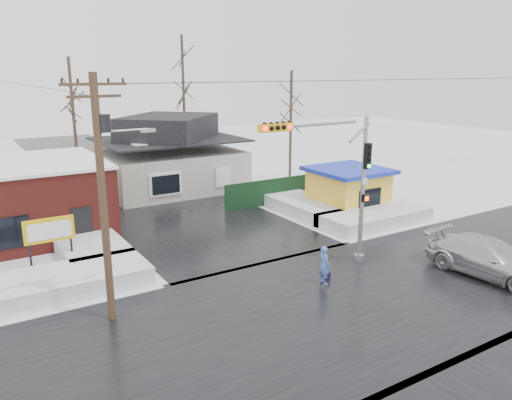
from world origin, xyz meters
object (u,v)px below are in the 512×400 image
pedestrian (324,265)px  car (489,259)px  traffic_signal (339,173)px  utility_pole (104,186)px  kiosk (348,189)px  marquee_sign (49,232)px

pedestrian → car: size_ratio=0.30×
traffic_signal → pedestrian: (-1.68, -1.22, -3.68)m
utility_pole → car: bearing=-17.8°
kiosk → car: bearing=-99.1°
kiosk → car: kiosk is taller
kiosk → utility_pole: bearing=-159.6°
car → traffic_signal: bearing=133.7°
pedestrian → car: pedestrian is taller
utility_pole → kiosk: utility_pole is taller
marquee_sign → car: 19.98m
traffic_signal → car: traffic_signal is taller
marquee_sign → pedestrian: (9.76, -7.74, -1.06)m
traffic_signal → pedestrian: size_ratio=4.07×
traffic_signal → marquee_sign: bearing=150.3°
traffic_signal → kiosk: 10.43m
marquee_sign → pedestrian: size_ratio=1.48×
utility_pole → car: utility_pole is taller
utility_pole → kiosk: (17.43, 6.49, -3.65)m
pedestrian → traffic_signal: bearing=-51.3°
utility_pole → pedestrian: (8.69, -1.75, -4.25)m
utility_pole → marquee_sign: 6.87m
traffic_signal → kiosk: traffic_signal is taller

